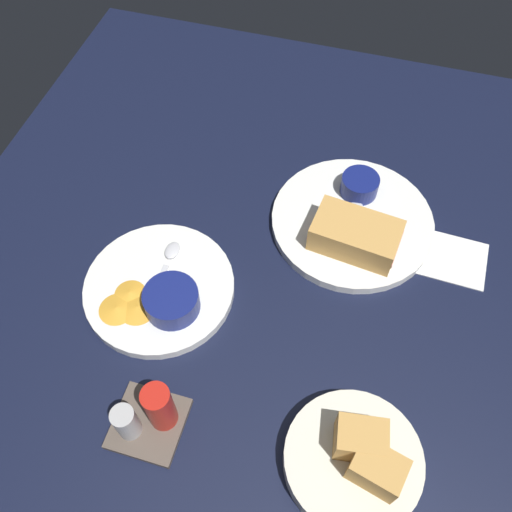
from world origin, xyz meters
TOP-DOWN VIEW (x-y plane):
  - ground_plane at (0.00, 0.00)cm, footprint 110.00×110.00cm
  - plate_sandwich_main at (-8.01, -10.46)cm, footprint 26.04×26.04cm
  - sandwich_half_near at (-8.96, -5.61)cm, footprint 14.01×9.12cm
  - ramekin_dark_sauce at (-7.80, -16.32)cm, footprint 6.16×6.16cm
  - spoon_by_dark_ramekin at (-8.25, -11.20)cm, footprint 2.47×9.94cm
  - plate_chips_companion at (17.41, 9.64)cm, footprint 22.40×22.40cm
  - ramekin_light_gravy at (14.05, 12.44)cm, footprint 7.96×7.96cm
  - spoon_by_gravy_ramekin at (17.51, 4.84)cm, footprint 2.26×9.88cm
  - plantain_chip_scatter at (18.33, 12.91)cm, footprint 14.85×11.84cm
  - bread_basket_rear at (-15.14, 26.35)cm, footprint 17.11×17.11cm
  - condiment_caddy at (10.91, 28.66)cm, footprint 9.00×9.00cm
  - paper_napkin_folded at (-24.08, -8.24)cm, footprint 11.36×9.44cm

SIDE VIEW (x-z plane):
  - ground_plane at x=0.00cm, z-range -3.00..0.00cm
  - paper_napkin_folded at x=-24.08cm, z-range 0.00..0.40cm
  - plate_sandwich_main at x=-8.01cm, z-range 0.00..1.60cm
  - plate_chips_companion at x=17.41cm, z-range 0.00..1.60cm
  - plantain_chip_scatter at x=18.33cm, z-range 1.60..2.20cm
  - spoon_by_dark_ramekin at x=-8.25cm, z-range 1.56..2.36cm
  - spoon_by_gravy_ramekin at x=17.51cm, z-range 1.56..2.36cm
  - bread_basket_rear at x=-15.14cm, z-range -1.53..6.27cm
  - ramekin_dark_sauce at x=-7.80cm, z-range 1.74..4.98cm
  - condiment_caddy at x=10.91cm, z-range -1.34..8.16cm
  - ramekin_light_gravy at x=14.05cm, z-range 1.74..5.27cm
  - sandwich_half_near at x=-8.96cm, z-range 1.60..6.40cm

